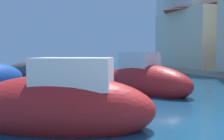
{
  "coord_description": "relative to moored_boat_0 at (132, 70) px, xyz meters",
  "views": [
    {
      "loc": [
        -4.17,
        -4.94,
        1.98
      ],
      "look_at": [
        1.27,
        10.11,
        0.79
      ],
      "focal_mm": 37.69,
      "sensor_mm": 36.0,
      "label": 1
    }
  ],
  "objects": [
    {
      "name": "ground",
      "position": [
        -4.14,
        -13.11,
        -0.5
      ],
      "size": [
        80.0,
        80.0,
        0.0
      ],
      "primitive_type": "plane",
      "color": "navy"
    },
    {
      "name": "moored_boat_0",
      "position": [
        0.0,
        0.0,
        0.0
      ],
      "size": [
        4.24,
        5.68,
        1.8
      ],
      "rotation": [
        0.0,
        0.0,
        1.09
      ],
      "color": "gold",
      "rests_on": "ground"
    },
    {
      "name": "moored_boat_1",
      "position": [
        -7.81,
        1.19,
        -0.03
      ],
      "size": [
        4.93,
        3.52,
        1.7
      ],
      "rotation": [
        0.0,
        0.0,
        5.88
      ],
      "color": "#3F3F47",
      "rests_on": "ground"
    },
    {
      "name": "moored_boat_4",
      "position": [
        -7.5,
        -11.81,
        0.09
      ],
      "size": [
        5.45,
        4.03,
        2.25
      ],
      "rotation": [
        0.0,
        0.0,
        2.69
      ],
      "color": "#B21E1E",
      "rests_on": "ground"
    },
    {
      "name": "moored_boat_6",
      "position": [
        -2.79,
        -7.52,
        0.1
      ],
      "size": [
        3.76,
        5.74,
        2.4
      ],
      "rotation": [
        0.0,
        0.0,
        5.07
      ],
      "color": "#B21E1E",
      "rests_on": "ground"
    },
    {
      "name": "waterfront_building_annex",
      "position": [
        8.86,
        2.35,
        3.42
      ],
      "size": [
        6.27,
        8.34,
        6.73
      ],
      "color": "beige",
      "rests_on": "quay_promenade"
    },
    {
      "name": "waterfront_building_far",
      "position": [
        8.86,
        3.58,
        4.36
      ],
      "size": [
        5.37,
        7.01,
        8.62
      ],
      "color": "silver",
      "rests_on": "quay_promenade"
    }
  ]
}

